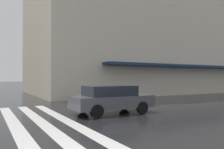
{
  "coord_description": "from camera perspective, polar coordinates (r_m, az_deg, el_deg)",
  "views": [
    {
      "loc": [
        -4.42,
        1.82,
        1.82
      ],
      "look_at": [
        7.77,
        -5.05,
        2.01
      ],
      "focal_mm": 36.17,
      "sensor_mm": 36.0,
      "label": 1
    }
  ],
  "objects": [
    {
      "name": "haussmann_block_corner",
      "position": [
        31.99,
        8.07,
        15.89
      ],
      "size": [
        15.98,
        28.75,
        22.47
      ],
      "color": "beige",
      "rests_on": "ground_plane"
    },
    {
      "name": "car_dark_grey",
      "position": [
        11.42,
        -0.14,
        -6.12
      ],
      "size": [
        1.85,
        4.1,
        1.41
      ],
      "color": "#4C4C51",
      "rests_on": "ground_plane"
    },
    {
      "name": "zebra_crossing",
      "position": [
        8.63,
        -26.06,
        -12.83
      ],
      "size": [
        13.0,
        5.5,
        0.01
      ],
      "color": "silver",
      "rests_on": "ground_plane"
    }
  ]
}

